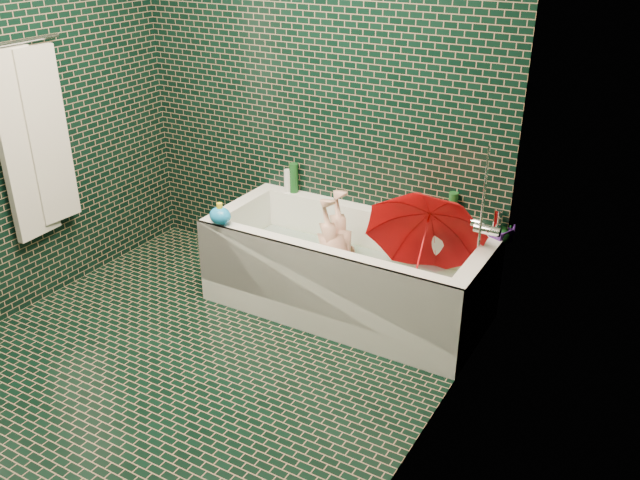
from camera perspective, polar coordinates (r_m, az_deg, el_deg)
The scene contains 20 objects.
floor at distance 3.82m, azimuth -11.27°, elevation -10.72°, with size 2.80×2.80×0.00m, color black.
wall_back at distance 4.33m, azimuth -0.44°, elevation 12.55°, with size 2.80×2.80×0.00m, color black.
wall_right at distance 2.59m, azimuth 8.71°, elevation 2.93°, with size 2.80×2.80×0.00m, color black.
bathtub at distance 4.18m, azimuth 2.20°, elevation -3.28°, with size 1.70×0.75×0.55m.
bath_mat at distance 4.22m, azimuth 2.30°, elevation -3.84°, with size 1.35×0.47×0.01m, color #4BD52A.
water at distance 4.15m, azimuth 2.34°, elevation -2.11°, with size 1.48×0.53×0.00m, color silver.
towel_rail at distance 4.25m, azimuth -24.24°, elevation 14.94°, with size 0.02×0.02×0.58m, color silver.
towel at distance 4.36m, azimuth -22.97°, elevation 7.57°, with size 0.08×0.44×1.12m.
faucet at distance 3.67m, azimuth 13.69°, elevation 1.44°, with size 0.18×0.19×0.55m.
child at distance 4.14m, azimuth 1.61°, elevation -2.05°, with size 0.32×0.21×0.88m, color tan.
umbrella at distance 3.87m, azimuth 8.53°, elevation -0.78°, with size 0.67×0.67×0.59m, color red.
soap_bottle_a at distance 4.06m, azimuth 13.00°, elevation 0.47°, with size 0.10×0.10×0.25m, color white.
soap_bottle_b at distance 4.03m, azimuth 14.45°, elevation 0.09°, with size 0.08×0.08×0.18m, color #411F74.
soap_bottle_c at distance 4.04m, azimuth 14.40°, elevation 0.13°, with size 0.13×0.13×0.16m, color #14481B.
bottle_right_tall at distance 4.10m, azimuth 11.09°, elevation 2.54°, with size 0.06×0.06×0.21m, color #14481B.
bottle_right_pump at distance 4.02m, azimuth 14.69°, elevation 1.36°, with size 0.05×0.05×0.17m, color silver.
bottle_left_tall at distance 4.54m, azimuth -2.22°, elevation 5.25°, with size 0.06×0.06×0.20m, color #14481B.
bottle_left_short at distance 4.56m, azimuth -2.72°, elevation 5.00°, with size 0.05×0.05×0.15m, color white.
rubber_duck at distance 4.16m, azimuth 10.00°, elevation 2.02°, with size 0.12×0.08×0.10m.
bath_toy at distance 4.10m, azimuth -8.41°, elevation 2.06°, with size 0.17×0.15×0.14m.
Camera 1 is at (2.14, -2.24, 2.24)m, focal length 38.00 mm.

